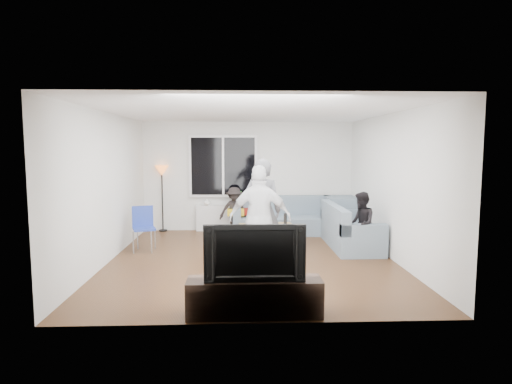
{
  "coord_description": "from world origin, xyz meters",
  "views": [
    {
      "loc": [
        -0.21,
        -7.35,
        1.99
      ],
      "look_at": [
        0.1,
        0.6,
        1.15
      ],
      "focal_mm": 29.56,
      "sensor_mm": 36.0,
      "label": 1
    }
  ],
  "objects_px": {
    "spectator_right": "(361,224)",
    "television": "(254,251)",
    "player_left": "(262,210)",
    "tv_console": "(254,297)",
    "sofa_back_section": "(283,215)",
    "floor_lamp": "(162,199)",
    "sofa_right_section": "(350,226)",
    "player_right": "(260,218)",
    "side_chair": "(144,229)",
    "spectator_back": "(234,210)",
    "coffee_table": "(267,235)"
  },
  "relations": [
    {
      "from": "side_chair",
      "to": "floor_lamp",
      "type": "xyz_separation_m",
      "value": [
        0.0,
        1.97,
        0.35
      ]
    },
    {
      "from": "tv_console",
      "to": "player_left",
      "type": "bearing_deg",
      "value": 84.74
    },
    {
      "from": "floor_lamp",
      "to": "spectator_back",
      "type": "xyz_separation_m",
      "value": [
        1.71,
        -0.36,
        -0.24
      ]
    },
    {
      "from": "player_right",
      "to": "tv_console",
      "type": "xyz_separation_m",
      "value": [
        -0.16,
        -1.86,
        -0.64
      ]
    },
    {
      "from": "sofa_back_section",
      "to": "spectator_back",
      "type": "bearing_deg",
      "value": 178.47
    },
    {
      "from": "spectator_back",
      "to": "side_chair",
      "type": "bearing_deg",
      "value": -147.82
    },
    {
      "from": "floor_lamp",
      "to": "television",
      "type": "height_order",
      "value": "floor_lamp"
    },
    {
      "from": "player_right",
      "to": "television",
      "type": "xyz_separation_m",
      "value": [
        -0.16,
        -1.86,
        -0.08
      ]
    },
    {
      "from": "side_chair",
      "to": "player_right",
      "type": "xyz_separation_m",
      "value": [
        2.17,
        -1.33,
        0.43
      ]
    },
    {
      "from": "spectator_right",
      "to": "tv_console",
      "type": "height_order",
      "value": "spectator_right"
    },
    {
      "from": "sofa_right_section",
      "to": "player_right",
      "type": "bearing_deg",
      "value": 129.6
    },
    {
      "from": "spectator_back",
      "to": "television",
      "type": "bearing_deg",
      "value": -97.44
    },
    {
      "from": "sofa_right_section",
      "to": "spectator_right",
      "type": "relative_size",
      "value": 1.69
    },
    {
      "from": "floor_lamp",
      "to": "player_right",
      "type": "bearing_deg",
      "value": -56.74
    },
    {
      "from": "sofa_right_section",
      "to": "coffee_table",
      "type": "distance_m",
      "value": 1.71
    },
    {
      "from": "floor_lamp",
      "to": "player_right",
      "type": "xyz_separation_m",
      "value": [
        2.17,
        -3.3,
        0.08
      ]
    },
    {
      "from": "player_left",
      "to": "spectator_right",
      "type": "distance_m",
      "value": 1.88
    },
    {
      "from": "player_left",
      "to": "coffee_table",
      "type": "bearing_deg",
      "value": -80.68
    },
    {
      "from": "player_right",
      "to": "spectator_right",
      "type": "height_order",
      "value": "player_right"
    },
    {
      "from": "coffee_table",
      "to": "spectator_back",
      "type": "xyz_separation_m",
      "value": [
        -0.68,
        1.1,
        0.34
      ]
    },
    {
      "from": "side_chair",
      "to": "spectator_back",
      "type": "bearing_deg",
      "value": 23.58
    },
    {
      "from": "spectator_back",
      "to": "tv_console",
      "type": "height_order",
      "value": "spectator_back"
    },
    {
      "from": "side_chair",
      "to": "spectator_back",
      "type": "distance_m",
      "value": 2.35
    },
    {
      "from": "player_right",
      "to": "spectator_right",
      "type": "relative_size",
      "value": 1.44
    },
    {
      "from": "sofa_right_section",
      "to": "spectator_right",
      "type": "height_order",
      "value": "spectator_right"
    },
    {
      "from": "sofa_back_section",
      "to": "side_chair",
      "type": "bearing_deg",
      "value": -150.91
    },
    {
      "from": "spectator_right",
      "to": "tv_console",
      "type": "distance_m",
      "value": 3.42
    },
    {
      "from": "sofa_back_section",
      "to": "spectator_right",
      "type": "distance_m",
      "value": 2.41
    },
    {
      "from": "sofa_right_section",
      "to": "side_chair",
      "type": "bearing_deg",
      "value": 93.39
    },
    {
      "from": "tv_console",
      "to": "side_chair",
      "type": "bearing_deg",
      "value": 122.22
    },
    {
      "from": "tv_console",
      "to": "floor_lamp",
      "type": "bearing_deg",
      "value": 111.29
    },
    {
      "from": "spectator_right",
      "to": "television",
      "type": "height_order",
      "value": "spectator_right"
    },
    {
      "from": "side_chair",
      "to": "spectator_right",
      "type": "height_order",
      "value": "spectator_right"
    },
    {
      "from": "sofa_back_section",
      "to": "tv_console",
      "type": "height_order",
      "value": "sofa_back_section"
    },
    {
      "from": "spectator_back",
      "to": "player_left",
      "type": "bearing_deg",
      "value": -88.56
    },
    {
      "from": "sofa_back_section",
      "to": "floor_lamp",
      "type": "xyz_separation_m",
      "value": [
        -2.84,
        0.39,
        0.36
      ]
    },
    {
      "from": "sofa_right_section",
      "to": "player_left",
      "type": "bearing_deg",
      "value": 118.54
    },
    {
      "from": "floor_lamp",
      "to": "player_right",
      "type": "relative_size",
      "value": 0.91
    },
    {
      "from": "player_left",
      "to": "tv_console",
      "type": "distance_m",
      "value": 2.54
    },
    {
      "from": "side_chair",
      "to": "tv_console",
      "type": "distance_m",
      "value": 3.78
    },
    {
      "from": "spectator_right",
      "to": "television",
      "type": "distance_m",
      "value": 3.4
    },
    {
      "from": "side_chair",
      "to": "tv_console",
      "type": "height_order",
      "value": "side_chair"
    },
    {
      "from": "sofa_right_section",
      "to": "television",
      "type": "relative_size",
      "value": 1.7
    },
    {
      "from": "coffee_table",
      "to": "television",
      "type": "bearing_deg",
      "value": -95.98
    },
    {
      "from": "sofa_back_section",
      "to": "spectator_back",
      "type": "distance_m",
      "value": 1.13
    },
    {
      "from": "sofa_back_section",
      "to": "floor_lamp",
      "type": "bearing_deg",
      "value": 172.12
    },
    {
      "from": "sofa_right_section",
      "to": "coffee_table",
      "type": "bearing_deg",
      "value": 80.86
    },
    {
      "from": "sofa_back_section",
      "to": "player_left",
      "type": "height_order",
      "value": "player_left"
    },
    {
      "from": "side_chair",
      "to": "tv_console",
      "type": "relative_size",
      "value": 0.54
    },
    {
      "from": "sofa_right_section",
      "to": "spectator_back",
      "type": "xyz_separation_m",
      "value": [
        -2.36,
        1.37,
        0.12
      ]
    }
  ]
}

